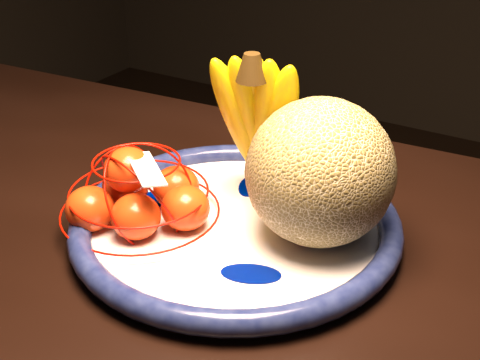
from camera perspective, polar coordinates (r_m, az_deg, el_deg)
The scene contains 5 objects.
fruit_bowl at distance 0.78m, azimuth -0.38°, elevation -3.83°, with size 0.39×0.39×0.03m.
cantaloupe at distance 0.73m, azimuth 6.85°, elevation 0.66°, with size 0.16×0.16×0.16m, color olive.
banana_bunch at distance 0.80m, azimuth 1.69°, elevation 5.45°, with size 0.14×0.13×0.21m.
mandarin_bag at distance 0.79m, azimuth -8.52°, elevation -1.37°, with size 0.25×0.25×0.12m.
price_tag at distance 0.74m, azimuth -8.03°, elevation 0.95°, with size 0.07×0.03×0.00m, color white.
Camera 1 is at (0.40, -0.53, 1.23)m, focal length 50.00 mm.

